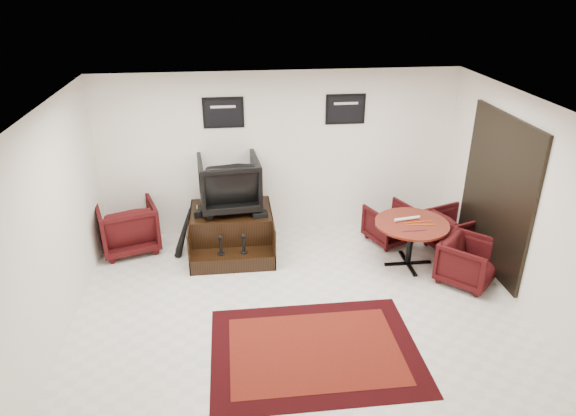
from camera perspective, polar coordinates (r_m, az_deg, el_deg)
The scene contains 16 objects.
ground at distance 7.14m, azimuth 1.16°, elevation -11.39°, with size 6.00×6.00×0.00m, color white.
room_shell at distance 6.43m, azimuth 4.76°, elevation 2.50°, with size 6.02×5.02×2.81m.
area_rug at distance 6.51m, azimuth 3.01°, elevation -15.52°, with size 2.52×1.89×0.01m.
shine_podium at distance 8.50m, azimuth -6.27°, elevation -2.65°, with size 1.32×1.36×0.68m.
shine_chair at distance 8.27m, azimuth -6.56°, elevation 3.03°, with size 0.94×0.88×0.97m, color black.
shoes_pair at distance 8.29m, azimuth -9.58°, elevation -0.37°, with size 0.23×0.29×0.11m.
polish_kit at distance 8.12m, azimuth -3.15°, elevation -0.70°, with size 0.23×0.16×0.08m, color black.
umbrella_black at distance 8.32m, azimuth -11.47°, elevation -2.64°, with size 0.33×0.13×0.90m, color black, non-canonical shape.
umbrella_hooked at distance 8.50m, azimuth -11.49°, elevation -2.39°, with size 0.30×0.11×0.80m, color black, non-canonical shape.
armchair_side at distance 8.79m, azimuth -17.41°, elevation -1.71°, with size 0.89×0.83×0.92m, color black.
meeting_table at distance 8.08m, azimuth 13.56°, elevation -2.16°, with size 1.12×1.12×0.73m.
table_chair_back at distance 8.85m, azimuth 11.25°, elevation -1.54°, with size 0.69×0.65×0.71m, color black.
table_chair_window at distance 8.84m, azimuth 17.99°, elevation -2.22°, with size 0.73×0.68×0.75m, color black.
table_chair_corner at distance 8.00m, azimuth 19.41°, elevation -5.43°, with size 0.73×0.69×0.75m, color black.
paper_roll at distance 8.09m, azimuth 13.09°, elevation -1.16°, with size 0.05×0.05×0.42m, color silver.
table_clutter at distance 7.98m, azimuth 14.27°, elevation -1.85°, with size 0.57×0.31×0.01m.
Camera 1 is at (-0.81, -5.70, 4.22)m, focal length 32.00 mm.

